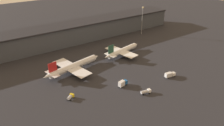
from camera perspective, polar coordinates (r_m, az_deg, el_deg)
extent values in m
plane|color=#26262B|center=(139.30, 4.03, -5.16)|extent=(600.00, 600.00, 0.00)
cube|color=#3D424C|center=(202.87, -11.15, 7.47)|extent=(222.97, 21.94, 16.01)
cube|color=black|center=(200.24, -11.36, 9.79)|extent=(222.97, 23.94, 1.20)
cylinder|color=silver|center=(152.63, -9.98, -0.74)|extent=(38.13, 11.48, 4.25)
cylinder|color=silver|center=(152.97, -9.96, -0.98)|extent=(36.15, 10.49, 3.61)
cone|color=silver|center=(163.80, -4.31, 1.62)|extent=(5.78, 4.94, 4.04)
cone|color=silver|center=(143.23, -16.56, -3.33)|extent=(6.95, 4.77, 3.61)
cube|color=red|center=(142.82, -15.26, -1.02)|extent=(5.92, 1.54, 6.06)
cube|color=silver|center=(144.60, -15.30, -2.70)|extent=(6.45, 12.46, 0.24)
cube|color=silver|center=(151.92, -10.54, -1.15)|extent=(15.51, 34.14, 0.36)
cylinder|color=gray|center=(160.01, -12.12, -0.37)|extent=(5.04, 3.19, 2.34)
cylinder|color=gray|center=(146.55, -8.00, -2.68)|extent=(5.04, 3.19, 2.34)
cylinder|color=black|center=(161.13, -6.12, -0.14)|extent=(0.50, 0.50, 1.91)
cylinder|color=black|center=(154.37, -10.83, -1.78)|extent=(0.50, 0.50, 1.91)
cylinder|color=black|center=(151.88, -10.08, -2.21)|extent=(0.50, 0.50, 1.91)
cylinder|color=white|center=(175.01, 2.74, 3.30)|extent=(31.35, 9.91, 3.99)
cylinder|color=#ADB2B7|center=(175.29, 2.74, 3.09)|extent=(29.71, 9.02, 3.39)
cone|color=white|center=(186.98, 6.18, 4.76)|extent=(5.42, 4.64, 3.79)
cone|color=white|center=(163.64, -1.22, 1.69)|extent=(6.52, 4.48, 3.39)
cube|color=#1E4738|center=(164.15, -0.27, 3.64)|extent=(5.56, 1.47, 6.32)
cube|color=white|center=(165.61, -0.41, 2.13)|extent=(5.87, 10.75, 0.24)
cube|color=white|center=(174.14, 2.40, 3.00)|extent=(14.04, 29.41, 0.36)
cylinder|color=gray|center=(180.21, 0.72, 3.41)|extent=(4.73, 3.00, 2.19)
cylinder|color=gray|center=(170.68, 4.57, 1.92)|extent=(4.73, 3.00, 2.19)
cylinder|color=black|center=(183.83, 4.99, 3.44)|extent=(0.50, 0.50, 1.79)
cylinder|color=black|center=(176.09, 2.00, 2.43)|extent=(0.50, 0.50, 1.79)
cylinder|color=black|center=(174.17, 2.77, 2.13)|extent=(0.50, 0.50, 1.79)
cube|color=white|center=(130.46, 9.65, -7.12)|extent=(2.14, 2.30, 1.85)
cylinder|color=#B7B7BC|center=(128.87, 8.39, -7.49)|extent=(4.25, 2.50, 1.80)
cylinder|color=black|center=(131.51, 9.33, -7.41)|extent=(0.98, 0.66, 0.90)
cylinder|color=black|center=(130.49, 9.69, -7.75)|extent=(0.98, 0.66, 0.90)
cylinder|color=black|center=(129.58, 7.79, -7.86)|extent=(0.98, 0.66, 0.90)
cylinder|color=black|center=(128.55, 8.14, -8.21)|extent=(0.98, 0.66, 0.90)
cube|color=#195199|center=(136.45, 3.49, -4.95)|extent=(2.43, 2.72, 2.39)
cube|color=silver|center=(133.92, 2.53, -5.39)|extent=(4.46, 3.18, 3.19)
cylinder|color=black|center=(137.56, 3.14, -5.37)|extent=(1.01, 0.77, 0.90)
cylinder|color=black|center=(136.63, 3.71, -5.63)|extent=(1.01, 0.77, 0.90)
cylinder|color=black|center=(134.85, 1.99, -6.07)|extent=(1.01, 0.77, 0.90)
cylinder|color=black|center=(133.90, 2.57, -6.34)|extent=(1.01, 0.77, 0.90)
cube|color=gold|center=(126.97, -10.43, -8.28)|extent=(2.40, 2.77, 1.74)
cylinder|color=#B7B7BC|center=(125.36, -11.00, -8.82)|extent=(3.35, 3.06, 1.84)
cylinder|color=black|center=(127.94, -10.78, -8.64)|extent=(1.09, 1.01, 0.90)
cylinder|color=black|center=(127.06, -10.07, -8.85)|extent=(1.09, 1.01, 0.90)
cylinder|color=black|center=(126.03, -11.49, -9.33)|extent=(1.09, 1.01, 0.90)
cylinder|color=black|center=(125.14, -10.77, -9.54)|extent=(1.09, 1.01, 0.90)
cube|color=white|center=(150.66, 15.68, -2.76)|extent=(2.55, 2.62, 2.12)
cube|color=silver|center=(148.04, 14.52, -3.00)|extent=(4.91, 2.96, 2.82)
cylinder|color=black|center=(151.70, 15.34, -3.07)|extent=(0.97, 0.70, 0.90)
cylinder|color=black|center=(150.62, 15.77, -3.36)|extent=(0.97, 0.70, 0.90)
cylinder|color=black|center=(148.84, 13.95, -3.50)|extent=(0.97, 0.70, 0.90)
cylinder|color=black|center=(147.73, 14.37, -3.80)|extent=(0.97, 0.70, 0.90)
cylinder|color=slate|center=(221.34, 7.85, 10.72)|extent=(0.70, 0.70, 26.00)
sphere|color=beige|center=(218.00, 8.08, 14.15)|extent=(1.80, 1.80, 1.80)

